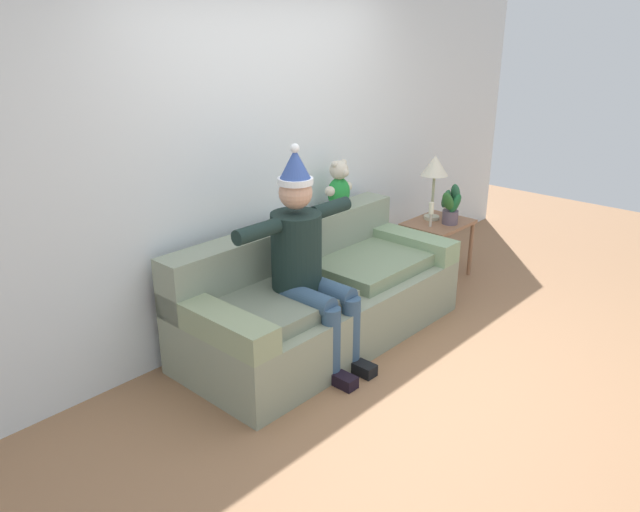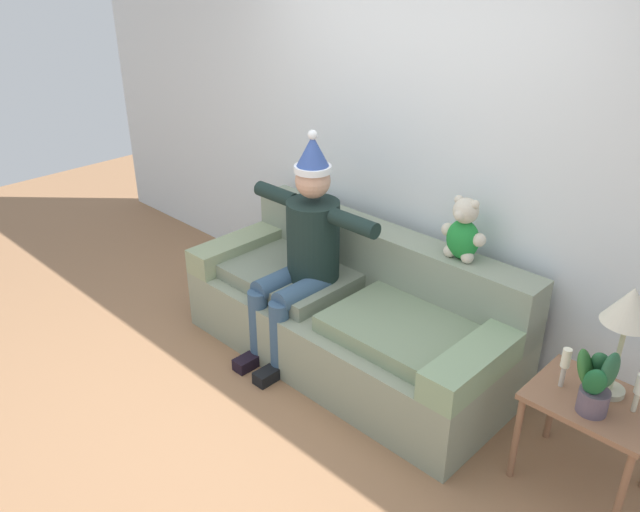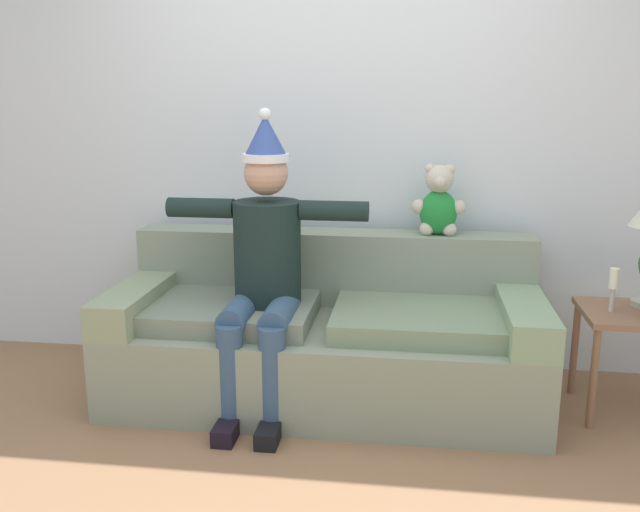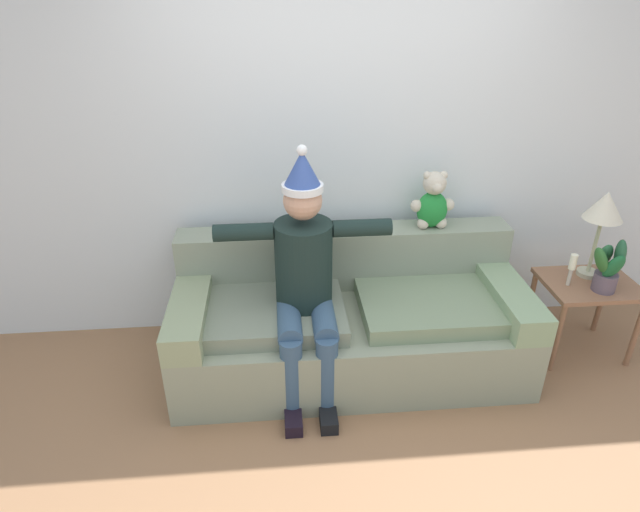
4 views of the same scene
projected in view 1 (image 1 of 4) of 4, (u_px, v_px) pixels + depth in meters
ground_plane at (432, 385)px, 4.03m from camera, size 10.00×10.00×0.00m
back_wall at (263, 147)px, 4.53m from camera, size 7.00×0.10×2.70m
couch at (318, 297)px, 4.55m from camera, size 2.19×0.94×0.82m
person_seated at (307, 258)px, 4.09m from camera, size 1.02×0.77×1.50m
teddy_bear at (339, 186)px, 4.89m from camera, size 0.29×0.17×0.38m
side_table at (438, 230)px, 5.57m from camera, size 0.59×0.46×0.53m
table_lamp at (435, 169)px, 5.45m from camera, size 0.24×0.24×0.58m
potted_plant at (451, 206)px, 5.43m from camera, size 0.21×0.21×0.36m
candle_tall at (431, 211)px, 5.36m from camera, size 0.04×0.04×0.22m
candle_short at (445, 203)px, 5.63m from camera, size 0.04×0.04×0.21m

